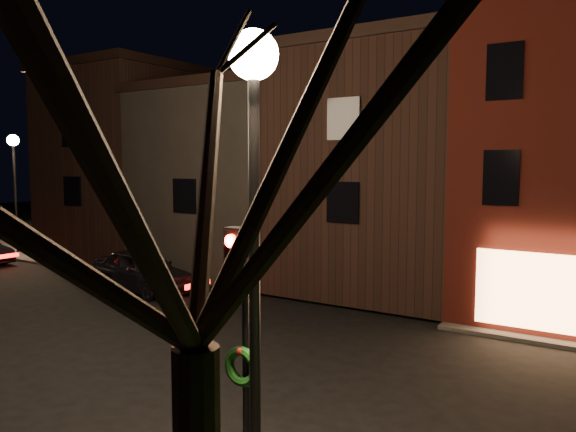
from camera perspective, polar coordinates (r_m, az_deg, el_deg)
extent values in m
plane|color=black|center=(16.15, -8.62, -12.84)|extent=(120.00, 120.00, 0.00)
cube|color=#2D2B28|center=(43.91, -10.90, -1.27)|extent=(30.00, 30.00, 0.12)
cube|color=#50140E|center=(21.08, 26.94, 5.02)|extent=(6.00, 8.00, 10.00)
cube|color=#FFB372|center=(17.43, 25.02, -7.09)|extent=(4.00, 0.12, 2.20)
cube|color=black|center=(23.63, 11.25, 4.25)|extent=(7.00, 10.00, 9.00)
cube|color=black|center=(24.02, 11.46, 15.53)|extent=(7.30, 10.30, 0.40)
cube|color=black|center=(27.17, -3.15, 3.41)|extent=(7.50, 10.00, 8.00)
cube|color=black|center=(27.36, -3.20, 12.24)|extent=(7.80, 10.30, 0.40)
cube|color=black|center=(31.96, -13.77, 4.90)|extent=(7.00, 10.00, 9.50)
cube|color=black|center=(32.32, -13.97, 13.70)|extent=(7.30, 10.30, 0.40)
cylinder|color=black|center=(7.04, -3.39, -10.30)|extent=(0.14, 0.14, 6.00)
sphere|color=#FFD18C|center=(6.90, -3.54, 16.04)|extent=(0.60, 0.60, 0.60)
cylinder|color=black|center=(34.20, -25.94, 1.60)|extent=(0.14, 0.14, 6.00)
sphere|color=#FFD18C|center=(34.17, -26.16, 6.92)|extent=(0.60, 0.60, 0.60)
cylinder|color=black|center=(8.15, -4.29, -15.49)|extent=(0.10, 0.10, 4.00)
cube|color=black|center=(7.59, -5.20, -4.52)|extent=(0.28, 0.22, 0.90)
cylinder|color=#FF0C07|center=(7.46, -5.79, -2.53)|extent=(0.18, 0.06, 0.18)
cylinder|color=black|center=(7.50, -5.77, -4.65)|extent=(0.18, 0.06, 0.18)
cylinder|color=black|center=(7.55, -5.75, -6.75)|extent=(0.18, 0.06, 0.18)
torus|color=#0C380F|center=(8.05, -4.70, -15.01)|extent=(0.58, 0.14, 0.58)
sphere|color=#990C0C|center=(7.96, -4.80, -13.57)|extent=(0.12, 0.12, 0.12)
imported|color=black|center=(23.00, -14.60, -5.34)|extent=(5.12, 2.63, 1.67)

